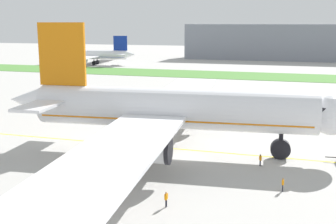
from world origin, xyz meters
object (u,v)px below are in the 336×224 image
object	(u,v)px
ground_crew_wingwalker_starboard	(166,198)
airliner_foreground	(169,109)
ground_crew_marshaller_front	(260,159)
ground_crew_wingwalker_port	(283,183)
traffic_cone_port_wing	(20,188)
parked_airliner_far_left	(91,55)

from	to	relation	value
ground_crew_wingwalker_starboard	airliner_foreground	bearing A→B (deg)	106.05
ground_crew_marshaller_front	ground_crew_wingwalker_starboard	size ratio (longest dim) A/B	0.94
ground_crew_wingwalker_port	ground_crew_marshaller_front	world-z (taller)	ground_crew_wingwalker_port
ground_crew_wingwalker_port	traffic_cone_port_wing	xyz separation A→B (m)	(-28.29, -8.45, -0.68)
ground_crew_wingwalker_port	parked_airliner_far_left	bearing A→B (deg)	124.27
airliner_foreground	ground_crew_wingwalker_port	xyz separation A→B (m)	(16.72, -11.12, -5.37)
ground_crew_wingwalker_starboard	traffic_cone_port_wing	distance (m)	17.06
airliner_foreground	parked_airliner_far_left	bearing A→B (deg)	121.22
ground_crew_wingwalker_port	traffic_cone_port_wing	distance (m)	29.53
ground_crew_wingwalker_starboard	parked_airliner_far_left	distance (m)	161.42
airliner_foreground	parked_airliner_far_left	size ratio (longest dim) A/B	1.17
ground_crew_wingwalker_port	airliner_foreground	bearing A→B (deg)	146.38
airliner_foreground	ground_crew_wingwalker_port	size ratio (longest dim) A/B	49.47
traffic_cone_port_wing	ground_crew_wingwalker_port	bearing A→B (deg)	16.64
ground_crew_wingwalker_starboard	traffic_cone_port_wing	xyz separation A→B (m)	(-17.04, -0.54, -0.74)
ground_crew_wingwalker_starboard	traffic_cone_port_wing	bearing A→B (deg)	-178.19
ground_crew_wingwalker_port	traffic_cone_port_wing	size ratio (longest dim) A/B	2.73
airliner_foreground	ground_crew_wingwalker_starboard	distance (m)	20.51
airliner_foreground	ground_crew_marshaller_front	world-z (taller)	airliner_foreground
airliner_foreground	traffic_cone_port_wing	bearing A→B (deg)	-120.57
ground_crew_wingwalker_port	ground_crew_wingwalker_starboard	size ratio (longest dim) A/B	0.95
airliner_foreground	ground_crew_wingwalker_starboard	bearing A→B (deg)	-73.95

